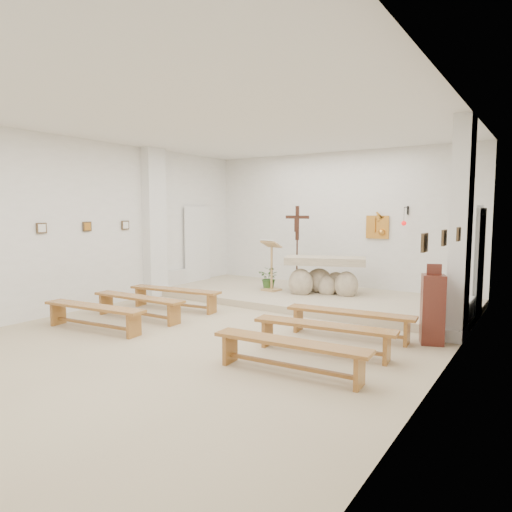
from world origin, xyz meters
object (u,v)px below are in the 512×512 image
Objects in this scene: altar at (324,278)px; crucifix_stand at (297,241)px; bench_left_third at (94,312)px; bench_right_second at (324,331)px; bench_left_front at (175,294)px; lectern at (271,265)px; bench_right_third at (290,349)px; bench_left_second at (138,302)px; donation_pedestal at (433,309)px; bench_right_front at (350,318)px.

altar is 1.22m from crucifix_stand.
altar is 0.92× the size of bench_left_third.
altar is 3.97m from bench_right_second.
bench_left_front is at bearing 159.02° from bench_right_second.
bench_right_second is (2.88, -3.27, -0.43)m from lectern.
bench_left_second is at bearing 161.91° from bench_right_third.
lectern is 4.39m from bench_left_third.
donation_pedestal is 0.59× the size of bench_left_front.
bench_right_front is at bearing 12.78° from bench_left_second.
bench_left_second is (-2.16, -3.60, -0.18)m from altar.
bench_right_second is (1.66, -3.60, -0.18)m from altar.
lectern is 0.59× the size of bench_left_third.
altar is 5.08m from bench_left_third.
bench_right_front is at bearing 83.57° from bench_right_second.
bench_left_front is 4.31m from bench_right_third.
donation_pedestal reaches higher than bench_left_second.
altar is 3.10m from bench_right_front.
bench_left_third is (-1.30, -4.89, -0.98)m from crucifix_stand.
bench_right_third is (-1.19, -2.37, -0.22)m from donation_pedestal.
bench_right_second is (3.83, 0.00, 0.00)m from bench_left_second.
lectern is 0.59× the size of bench_left_second.
bench_left_front is at bearing 174.20° from bench_right_front.
donation_pedestal is at bearing -3.21° from bench_left_front.
bench_left_second is at bearing 84.14° from bench_left_third.
crucifix_stand reaches higher than bench_left_front.
bench_left_second is at bearing -97.89° from lectern.
bench_left_third is (-0.95, -4.26, -0.43)m from lectern.
lectern is 0.61× the size of crucifix_stand.
crucifix_stand is 1.61× the size of donation_pedestal.
bench_right_third is at bearing -96.43° from bench_right_second.
bench_right_front is (2.88, -2.27, -0.43)m from lectern.
lectern reaches higher than bench_right_second.
bench_right_third is (2.53, -4.89, -0.98)m from crucifix_stand.
bench_right_second is at bearing -1.78° from bench_left_second.
crucifix_stand is 0.96× the size of bench_left_third.
altar is 1.57× the size of lectern.
bench_left_front and bench_left_second have the same top height.
bench_left_third is at bearing -91.78° from bench_left_second.
bench_right_second is at bearing -85.45° from altar.
donation_pedestal is 0.60× the size of bench_right_front.
bench_right_third is at bearing -47.65° from lectern.
bench_right_second is at bearing 86.47° from bench_right_third.
altar is 0.93× the size of bench_left_second.
bench_left_third and bench_right_third have the same top height.
bench_right_second is at bearing -40.31° from lectern.
donation_pedestal is 0.60× the size of bench_right_second.
bench_left_front is 1.01× the size of bench_left_second.
bench_left_second is (-0.95, -3.27, -0.43)m from lectern.
bench_right_third is (1.66, -4.60, -0.18)m from altar.
crucifix_stand is at bearing 140.84° from altar.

